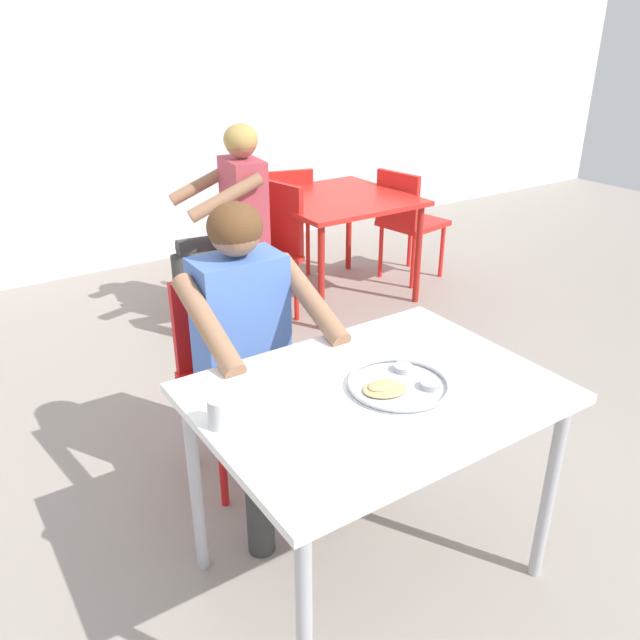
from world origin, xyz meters
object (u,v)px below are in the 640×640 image
Objects in this scene: chair_foreground at (230,362)px; patron_background at (231,210)px; chair_red_right at (407,218)px; chair_red_far at (284,212)px; diner_foreground at (252,334)px; table_background_red at (337,208)px; drinking_cup at (221,411)px; thali_tray at (399,384)px; chair_red_left at (268,243)px; table_foreground at (375,411)px.

chair_foreground is 0.69× the size of patron_background.
chair_foreground is at bearing -148.00° from chair_red_right.
chair_red_far is 0.95m from patron_background.
diner_foreground is 0.97× the size of patron_background.
chair_red_far is (1.40, 1.91, -0.02)m from chair_foreground.
patron_background is (-0.79, 0.01, 0.10)m from table_background_red.
diner_foreground is (0.37, 0.52, -0.07)m from drinking_cup.
drinking_cup is at bearing 168.09° from thali_tray.
thali_tray is 2.89m from chair_red_right.
thali_tray is 0.39× the size of chair_red_right.
chair_red_far is (-0.07, 0.58, -0.15)m from table_background_red.
drinking_cup is 2.41m from chair_red_left.
thali_tray is 2.27m from chair_red_left.
thali_tray is 0.37× the size of chair_foreground.
chair_red_left is 1.18m from chair_red_right.
diner_foreground is at bearing -133.69° from table_background_red.
chair_red_right is (1.97, 2.12, -0.19)m from table_foreground.
chair_red_right is (2.45, 2.04, -0.32)m from drinking_cup.
table_background_red is (1.48, 1.54, -0.08)m from diner_foreground.
patron_background is (0.57, 2.16, 0.07)m from table_foreground.
chair_red_far is at bearing 38.61° from patron_background.
chair_foreground reaches higher than chair_red_right.
chair_red_left reaches higher than chair_red_far.
drinking_cup is at bearing -140.32° from chair_red_right.
drinking_cup is at bearing -123.86° from chair_red_far.
patron_background is (0.69, 1.56, 0.02)m from diner_foreground.
chair_red_far is at bearing 64.68° from table_foreground.
chair_foreground is at bearing 63.11° from drinking_cup.
drinking_cup is 3.20m from chair_red_far.
chair_foreground reaches higher than table_background_red.
patron_background is at bearing 62.87° from chair_foreground.
patron_background is (-0.72, -0.57, 0.25)m from chair_red_far.
thali_tray is 0.35× the size of table_background_red.
chair_red_right is at bearing -1.47° from patron_background.
diner_foreground is at bearing -143.89° from chair_red_right.
table_background_red is at bearing 41.99° from chair_foreground.
patron_background is at bearing 178.53° from chair_red_right.
chair_red_left is at bearing 54.82° from chair_foreground.
patron_background is (0.68, 1.34, 0.24)m from chair_foreground.
diner_foreground is at bearing 54.37° from drinking_cup.
drinking_cup is 2.33m from patron_background.
patron_background is at bearing 62.96° from drinking_cup.
chair_foreground is at bearing -138.01° from table_background_red.
chair_red_left is at bearing -179.22° from chair_red_right.
chair_red_right is (2.08, 1.30, -0.02)m from chair_foreground.
thali_tray is at bearing -24.59° from table_foreground.
chair_red_right is at bearing 39.68° from drinking_cup.
patron_background reaches higher than diner_foreground.
chair_red_left is 0.80m from chair_red_far.
patron_background reaches higher than table_foreground.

